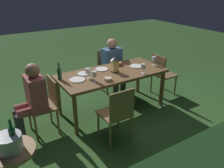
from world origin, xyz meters
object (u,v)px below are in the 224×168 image
(chair_side_right_b, at_px, (117,113))
(plate_a, at_px, (102,69))
(bowl_olives, at_px, (108,79))
(lantern_centerpiece, at_px, (114,64))
(green_bottle_on_table, at_px, (59,73))
(ice_bucket, at_px, (9,142))
(chair_head_near, at_px, (162,73))
(wine_glass_c, at_px, (94,75))
(plate_b, at_px, (77,80))
(bowl_bread, at_px, (118,64))
(plate_d, at_px, (84,74))
(wine_glass_a, at_px, (88,71))
(wine_glass_d, at_px, (154,59))
(plate_c, at_px, (136,66))
(person_in_rust, at_px, (32,97))
(chair_side_left_a, at_px, (109,68))
(wine_glass_b, at_px, (143,67))
(side_table, at_px, (14,166))
(person_in_blue, at_px, (113,64))
(chair_head_far, at_px, (46,103))
(dining_table, at_px, (112,75))

(chair_side_right_b, bearing_deg, plate_a, -108.09)
(bowl_olives, bearing_deg, lantern_centerpiece, -137.05)
(chair_side_right_b, xyz_separation_m, green_bottle_on_table, (0.46, -0.99, 0.37))
(green_bottle_on_table, xyz_separation_m, ice_bucket, (0.99, 1.23, -0.11))
(chair_head_near, bearing_deg, wine_glass_c, 6.68)
(plate_b, relative_size, bowl_olives, 1.98)
(bowl_bread, bearing_deg, plate_d, 5.75)
(wine_glass_a, distance_m, plate_a, 0.46)
(wine_glass_d, height_order, plate_d, wine_glass_d)
(plate_c, height_order, plate_d, same)
(person_in_rust, height_order, plate_a, person_in_rust)
(chair_side_left_a, relative_size, wine_glass_d, 5.15)
(chair_side_right_b, height_order, bowl_bread, chair_side_right_b)
(chair_side_left_a, relative_size, wine_glass_b, 5.15)
(wine_glass_a, bearing_deg, side_table, 36.65)
(wine_glass_c, bearing_deg, green_bottle_on_table, -40.00)
(lantern_centerpiece, height_order, bowl_olives, lantern_centerpiece)
(green_bottle_on_table, bearing_deg, side_table, 51.05)
(wine_glass_d, bearing_deg, wine_glass_b, 27.27)
(bowl_olives, bearing_deg, person_in_blue, -126.76)
(chair_head_far, bearing_deg, bowl_olives, 163.74)
(bowl_bread, bearing_deg, wine_glass_b, 102.77)
(plate_a, distance_m, ice_bucket, 2.20)
(bowl_olives, bearing_deg, dining_table, -131.84)
(wine_glass_d, distance_m, ice_bucket, 2.91)
(green_bottle_on_table, bearing_deg, chair_side_right_b, 114.68)
(person_in_blue, xyz_separation_m, wine_glass_d, (-0.44, 0.72, 0.22))
(green_bottle_on_table, bearing_deg, bowl_bread, -175.69)
(person_in_rust, distance_m, bowl_bread, 1.71)
(wine_glass_c, bearing_deg, chair_side_left_a, -130.78)
(wine_glass_d, bearing_deg, dining_table, -6.28)
(wine_glass_a, bearing_deg, wine_glass_c, 97.29)
(plate_b, bearing_deg, chair_head_near, 179.96)
(side_table, bearing_deg, person_in_blue, -143.81)
(chair_head_near, relative_size, bowl_bread, 5.26)
(ice_bucket, bearing_deg, plate_b, -138.89)
(chair_head_far, bearing_deg, person_in_rust, 0.00)
(chair_head_far, bearing_deg, wine_glass_b, 168.74)
(wine_glass_b, height_order, plate_a, wine_glass_b)
(chair_head_near, bearing_deg, chair_head_far, 0.00)
(green_bottle_on_table, height_order, bowl_olives, green_bottle_on_table)
(wine_glass_c, relative_size, side_table, 0.26)
(wine_glass_d, xyz_separation_m, plate_b, (1.52, -0.10, -0.11))
(chair_side_right_b, distance_m, wine_glass_d, 1.53)
(wine_glass_b, bearing_deg, bowl_olives, -3.93)
(person_in_rust, bearing_deg, person_in_blue, -161.02)
(person_in_rust, height_order, bowl_bread, person_in_rust)
(person_in_rust, bearing_deg, wine_glass_c, 168.46)
(lantern_centerpiece, bearing_deg, chair_side_right_b, 59.84)
(chair_side_left_a, height_order, side_table, chair_side_left_a)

